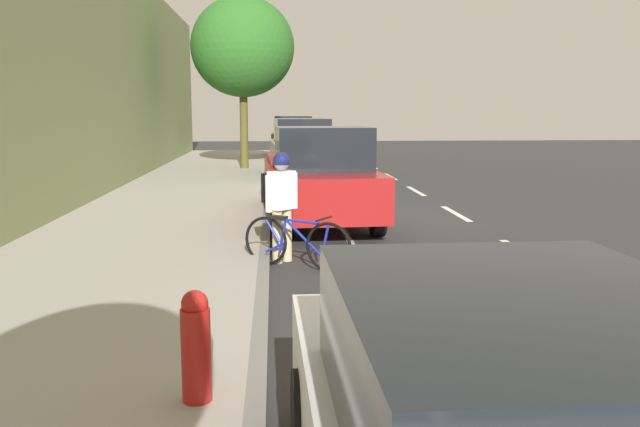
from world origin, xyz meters
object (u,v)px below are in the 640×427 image
cyclist_with_backpack (280,196)px  parked_pickup_red_mid (318,179)px  street_tree_near_cyclist (243,47)px  parked_suv_silver_second (301,148)px  fire_hydrant (196,345)px  parked_suv_green_nearest (294,137)px  bicycle_at_curb (296,242)px

cyclist_with_backpack → parked_pickup_red_mid: bearing=-103.0°
parked_pickup_red_mid → street_tree_near_cyclist: street_tree_near_cyclist is taller
parked_suv_silver_second → cyclist_with_backpack: bearing=86.2°
cyclist_with_backpack → fire_hydrant: (0.68, 5.17, -0.45)m
street_tree_near_cyclist → cyclist_with_backpack: bearing=94.4°
parked_suv_green_nearest → street_tree_near_cyclist: size_ratio=0.77×
street_tree_near_cyclist → parked_suv_green_nearest: bearing=-107.5°
street_tree_near_cyclist → fire_hydrant: (-0.49, 20.44, -3.97)m
parked_suv_green_nearest → bicycle_at_curb: (0.66, 22.22, -0.64)m
parked_suv_silver_second → bicycle_at_curb: bearing=87.3°
parked_suv_green_nearest → cyclist_with_backpack: parked_suv_green_nearest is taller
parked_pickup_red_mid → street_tree_near_cyclist: size_ratio=0.87×
parked_suv_silver_second → fire_hydrant: (1.50, 17.56, -0.47)m
cyclist_with_backpack → fire_hydrant: size_ratio=1.96×
parked_suv_silver_second → parked_suv_green_nearest: bearing=-90.3°
cyclist_with_backpack → street_tree_near_cyclist: (1.17, -15.27, 3.52)m
cyclist_with_backpack → parked_suv_green_nearest: bearing=-92.3°
parked_pickup_red_mid → bicycle_at_curb: 4.00m
bicycle_at_curb → fire_hydrant: fire_hydrant is taller
parked_suv_silver_second → fire_hydrant: size_ratio=5.67×
parked_suv_silver_second → street_tree_near_cyclist: size_ratio=0.77×
parked_suv_silver_second → bicycle_at_curb: size_ratio=3.15×
parked_suv_silver_second → cyclist_with_backpack: 12.41m
parked_suv_green_nearest → fire_hydrant: (1.55, 26.92, -0.47)m
parked_pickup_red_mid → fire_hydrant: size_ratio=6.41×
parked_suv_green_nearest → cyclist_with_backpack: bearing=87.7°
bicycle_at_curb → cyclist_with_backpack: size_ratio=0.92×
bicycle_at_curb → street_tree_near_cyclist: bearing=-85.0°
parked_suv_green_nearest → cyclist_with_backpack: 21.76m
fire_hydrant → street_tree_near_cyclist: bearing=-88.6°
bicycle_at_curb → fire_hydrant: bearing=79.2°
parked_suv_silver_second → cyclist_with_backpack: size_ratio=2.89×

